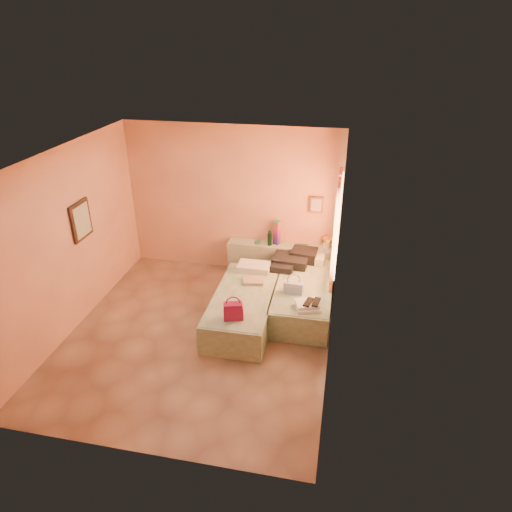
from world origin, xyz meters
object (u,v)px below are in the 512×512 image
(headboard_ledge, at_px, (282,260))
(bed_right, at_px, (303,296))
(bed_left, at_px, (244,307))
(flower_vase, at_px, (326,241))
(towel_stack, at_px, (308,306))
(blue_handbag, at_px, (293,287))
(water_bottle, at_px, (270,238))
(green_book, at_px, (302,246))
(magenta_handbag, at_px, (233,311))

(headboard_ledge, height_order, bed_right, headboard_ledge)
(bed_left, relative_size, flower_vase, 7.10)
(headboard_ledge, xyz_separation_m, towel_stack, (0.67, -1.80, 0.23))
(bed_left, xyz_separation_m, bed_right, (0.90, 0.54, 0.00))
(headboard_ledge, distance_m, blue_handbag, 1.47)
(bed_right, xyz_separation_m, water_bottle, (-0.76, 1.00, 0.54))
(water_bottle, bearing_deg, green_book, 2.55)
(magenta_handbag, bearing_deg, flower_vase, 45.98)
(flower_vase, distance_m, magenta_handbag, 2.60)
(water_bottle, xyz_separation_m, green_book, (0.61, 0.03, -0.12))
(bed_left, distance_m, flower_vase, 2.09)
(bed_right, bearing_deg, magenta_handbag, -126.96)
(flower_vase, xyz_separation_m, magenta_handbag, (-1.18, -2.31, -0.16))
(bed_left, bearing_deg, towel_stack, -11.98)
(headboard_ledge, bearing_deg, towel_stack, -69.73)
(headboard_ledge, relative_size, green_book, 10.13)
(bed_right, distance_m, blue_handbag, 0.50)
(headboard_ledge, xyz_separation_m, green_book, (0.38, -0.02, 0.34))
(bed_right, bearing_deg, bed_left, -149.53)
(magenta_handbag, relative_size, towel_stack, 0.81)
(water_bottle, relative_size, towel_stack, 0.79)
(headboard_ledge, height_order, blue_handbag, blue_handbag)
(headboard_ledge, bearing_deg, flower_vase, 3.29)
(blue_handbag, bearing_deg, water_bottle, 116.74)
(bed_left, bearing_deg, blue_handbag, 14.12)
(headboard_ledge, relative_size, blue_handbag, 6.76)
(bed_right, xyz_separation_m, green_book, (-0.15, 1.03, 0.42))
(green_book, distance_m, blue_handbag, 1.37)
(bed_left, xyz_separation_m, towel_stack, (1.04, -0.21, 0.30))
(water_bottle, bearing_deg, flower_vase, 5.16)
(flower_vase, height_order, blue_handbag, flower_vase)
(flower_vase, bearing_deg, towel_stack, -94.39)
(water_bottle, relative_size, blue_handbag, 0.91)
(magenta_handbag, bearing_deg, headboard_ledge, 63.66)
(blue_handbag, bearing_deg, flower_vase, 75.70)
(water_bottle, height_order, green_book, water_bottle)
(headboard_ledge, distance_m, green_book, 0.51)
(headboard_ledge, bearing_deg, water_bottle, -168.43)
(water_bottle, bearing_deg, headboard_ledge, 11.57)
(blue_handbag, distance_m, towel_stack, 0.50)
(water_bottle, height_order, magenta_handbag, water_bottle)
(flower_vase, bearing_deg, magenta_handbag, -117.11)
(flower_vase, relative_size, towel_stack, 0.80)
(headboard_ledge, xyz_separation_m, flower_vase, (0.81, 0.05, 0.47))
(bed_right, bearing_deg, water_bottle, 126.63)
(magenta_handbag, xyz_separation_m, blue_handbag, (0.77, 0.88, -0.04))
(headboard_ledge, height_order, towel_stack, headboard_ledge)
(magenta_handbag, xyz_separation_m, towel_stack, (1.04, 0.46, -0.08))
(blue_handbag, bearing_deg, magenta_handbag, -129.34)
(green_book, relative_size, blue_handbag, 0.67)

